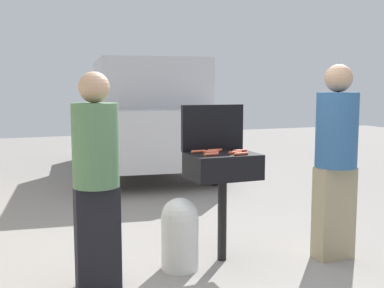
{
  "coord_description": "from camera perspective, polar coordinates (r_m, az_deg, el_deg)",
  "views": [
    {
      "loc": [
        -1.72,
        -3.56,
        1.54
      ],
      "look_at": [
        -0.05,
        0.7,
        1.0
      ],
      "focal_mm": 44.62,
      "sensor_mm": 36.0,
      "label": 1
    }
  ],
  "objects": [
    {
      "name": "hot_dog_0",
      "position": [
        4.04,
        2.31,
        -1.23
      ],
      "size": [
        0.13,
        0.03,
        0.03
      ],
      "primitive_type": "cylinder",
      "rotation": [
        0.0,
        1.57,
        0.04
      ],
      "color": "#C6593D",
      "rests_on": "bbq_grill"
    },
    {
      "name": "hot_dog_5",
      "position": [
        4.09,
        5.88,
        -1.17
      ],
      "size": [
        0.13,
        0.03,
        0.03
      ],
      "primitive_type": "cylinder",
      "rotation": [
        0.0,
        1.57,
        0.07
      ],
      "color": "#AD4228",
      "rests_on": "bbq_grill"
    },
    {
      "name": "person_right",
      "position": [
        4.42,
        16.82,
        -1.26
      ],
      "size": [
        0.37,
        0.37,
        1.75
      ],
      "rotation": [
        0.0,
        0.0,
        3.34
      ],
      "color": "gray",
      "rests_on": "ground"
    },
    {
      "name": "hot_dog_6",
      "position": [
        4.17,
        2.39,
        -0.98
      ],
      "size": [
        0.13,
        0.03,
        0.03
      ],
      "primitive_type": "cylinder",
      "rotation": [
        0.0,
        1.57,
        0.04
      ],
      "color": "#B74C33",
      "rests_on": "bbq_grill"
    },
    {
      "name": "ground_plane",
      "position": [
        4.24,
        4.16,
        -14.56
      ],
      "size": [
        24.0,
        24.0,
        0.0
      ],
      "primitive_type": "plane",
      "color": "gray"
    },
    {
      "name": "person_left",
      "position": [
        3.67,
        -11.39,
        -3.43
      ],
      "size": [
        0.35,
        0.35,
        1.66
      ],
      "rotation": [
        0.0,
        0.0,
        -0.1
      ],
      "color": "black",
      "rests_on": "ground"
    },
    {
      "name": "hot_dog_2",
      "position": [
        4.3,
        2.75,
        -0.76
      ],
      "size": [
        0.13,
        0.04,
        0.03
      ],
      "primitive_type": "cylinder",
      "rotation": [
        0.0,
        1.57,
        -0.1
      ],
      "color": "#AD4228",
      "rests_on": "bbq_grill"
    },
    {
      "name": "hot_dog_7",
      "position": [
        4.22,
        0.75,
        -0.9
      ],
      "size": [
        0.13,
        0.03,
        0.03
      ],
      "primitive_type": "cylinder",
      "rotation": [
        0.0,
        1.57,
        0.0
      ],
      "color": "#B74C33",
      "rests_on": "bbq_grill"
    },
    {
      "name": "hot_dog_3",
      "position": [
        4.28,
        5.76,
        -0.81
      ],
      "size": [
        0.13,
        0.03,
        0.03
      ],
      "primitive_type": "cylinder",
      "rotation": [
        0.0,
        1.57,
        -0.02
      ],
      "color": "#B74C33",
      "rests_on": "bbq_grill"
    },
    {
      "name": "propane_tank",
      "position": [
        4.12,
        -1.46,
        -10.51
      ],
      "size": [
        0.32,
        0.32,
        0.62
      ],
      "color": "silver",
      "rests_on": "ground"
    },
    {
      "name": "grill_lid_open",
      "position": [
        4.37,
        2.48,
        1.96
      ],
      "size": [
        0.6,
        0.05,
        0.42
      ],
      "primitive_type": "cube",
      "color": "black",
      "rests_on": "bbq_grill"
    },
    {
      "name": "hot_dog_4",
      "position": [
        4.17,
        5.2,
        -1.01
      ],
      "size": [
        0.13,
        0.04,
        0.03
      ],
      "primitive_type": "cylinder",
      "rotation": [
        0.0,
        1.57,
        0.09
      ],
      "color": "#AD4228",
      "rests_on": "bbq_grill"
    },
    {
      "name": "parked_minivan",
      "position": [
        8.82,
        -5.51,
        3.37
      ],
      "size": [
        2.48,
        4.61,
        2.02
      ],
      "rotation": [
        0.0,
        0.0,
        3.01
      ],
      "color": "#B7B7BC",
      "rests_on": "ground"
    },
    {
      "name": "bbq_grill",
      "position": [
        4.21,
        3.67,
        -3.11
      ],
      "size": [
        0.6,
        0.44,
        0.97
      ],
      "color": "black",
      "rests_on": "ground"
    },
    {
      "name": "hot_dog_1",
      "position": [
        4.22,
        2.21,
        -0.9
      ],
      "size": [
        0.13,
        0.04,
        0.03
      ],
      "primitive_type": "cylinder",
      "rotation": [
        0.0,
        1.57,
        -0.12
      ],
      "color": "#C6593D",
      "rests_on": "bbq_grill"
    }
  ]
}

